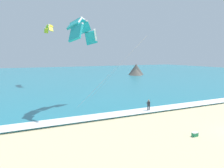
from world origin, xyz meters
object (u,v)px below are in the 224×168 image
object	(u,v)px
kite_primary	(82,29)
kite_distant	(49,27)
kitesurfer	(149,105)
surfboard	(148,112)
cooler_box	(195,134)

from	to	relation	value
kite_primary	kite_distant	world-z (taller)	kite_distant
kitesurfer	kite_distant	size ratio (longest dim) A/B	0.29
surfboard	kitesurfer	bearing A→B (deg)	69.21
surfboard	kitesurfer	world-z (taller)	kitesurfer
surfboard	kite_primary	xyz separation A→B (m)	(-7.57, 5.29, 11.26)
surfboard	cooler_box	bearing A→B (deg)	-99.21
surfboard	kitesurfer	size ratio (longest dim) A/B	0.87
surfboard	cooler_box	size ratio (longest dim) A/B	2.53
cooler_box	kite_primary	bearing A→B (deg)	111.71
surfboard	kite_distant	world-z (taller)	kite_distant
kitesurfer	kite_primary	world-z (taller)	kite_primary
surfboard	kitesurfer	distance (m)	0.91
surfboard	kite_primary	distance (m)	14.56
kite_primary	cooler_box	world-z (taller)	kite_primary
cooler_box	kite_distant	bearing A→B (deg)	96.19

